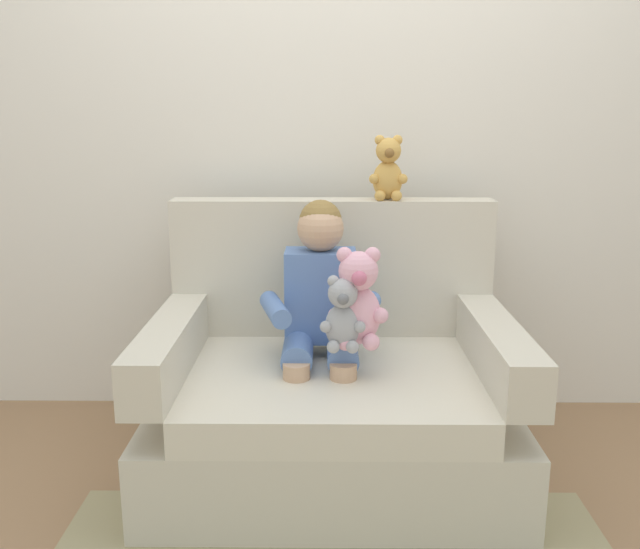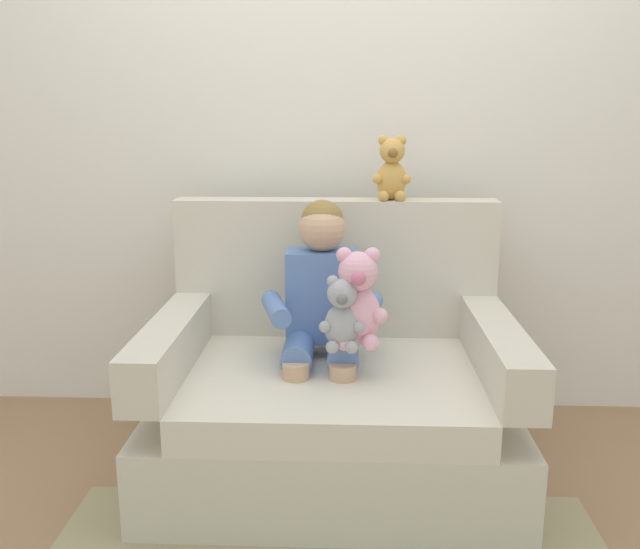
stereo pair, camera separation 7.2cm
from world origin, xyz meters
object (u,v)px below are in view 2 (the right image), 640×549
object	(u,v)px
armchair	(333,393)
plush_honey_on_backrest	(392,170)
seated_child	(321,304)
plush_pink	(358,301)
plush_grey	(342,316)

from	to	relation	value
armchair	plush_honey_on_backrest	size ratio (longest dim) A/B	5.05
seated_child	plush_pink	xyz separation A→B (m)	(0.13, -0.16, 0.06)
plush_pink	plush_grey	size ratio (longest dim) A/B	1.34
seated_child	plush_honey_on_backrest	distance (m)	0.61
plush_honey_on_backrest	armchair	bearing A→B (deg)	-117.73
seated_child	plush_pink	bearing A→B (deg)	-58.81
plush_grey	plush_pink	bearing A→B (deg)	22.14
seated_child	plush_grey	bearing A→B (deg)	-77.12
armchair	seated_child	world-z (taller)	seated_child
armchair	plush_pink	size ratio (longest dim) A/B	3.73
plush_grey	plush_honey_on_backrest	distance (m)	0.70
armchair	plush_pink	xyz separation A→B (m)	(0.08, -0.13, 0.39)
plush_honey_on_backrest	plush_pink	bearing A→B (deg)	-101.06
plush_honey_on_backrest	seated_child	bearing A→B (deg)	-125.11
seated_child	plush_honey_on_backrest	world-z (taller)	plush_honey_on_backrest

